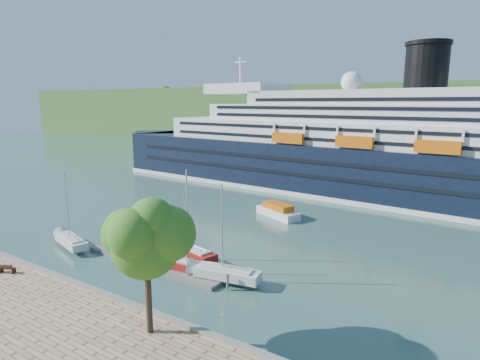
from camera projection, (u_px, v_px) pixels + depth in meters
ground at (66, 288)px, 38.36m from camera, size 400.00×400.00×0.00m
far_hillside at (398, 117)px, 155.90m from camera, size 400.00×50.00×24.00m
quay_coping at (63, 278)px, 37.98m from camera, size 220.00×0.50×0.30m
cruise_ship at (349, 123)px, 75.83m from camera, size 122.99×26.44×27.40m
park_bench at (7, 268)px, 39.33m from camera, size 1.76×1.28×1.05m
promenade_tree at (147, 261)px, 28.28m from camera, size 6.67×6.67×11.05m
floating_pontoon at (151, 263)px, 43.72m from camera, size 18.77×2.99×0.42m
sailboat_white_near at (69, 213)px, 47.90m from camera, size 7.27×3.79×9.05m
sailboat_red at (189, 237)px, 40.77m from camera, size 6.38×2.33×8.06m
sailboat_white_far at (227, 237)px, 38.60m from camera, size 7.58×3.31×9.48m
tender_launch at (278, 210)px, 62.03m from camera, size 8.13×5.38×2.13m
sailboat_extra at (190, 219)px, 44.03m from camera, size 7.91×3.82×9.85m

